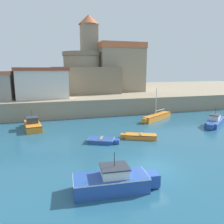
{
  "coord_description": "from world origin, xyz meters",
  "views": [
    {
      "loc": [
        -7.36,
        -14.2,
        7.48
      ],
      "look_at": [
        0.54,
        12.43,
        2.0
      ],
      "focal_mm": 35.0,
      "sensor_mm": 36.0,
      "label": 1
    }
  ],
  "objects_px": {
    "dinghy_blue_1": "(102,140)",
    "sailboat_orange_4": "(157,117)",
    "motorboat_blue_5": "(215,121)",
    "motorboat_blue_6": "(114,181)",
    "church": "(112,66)",
    "motorboat_orange_7": "(33,125)",
    "fortress": "(83,77)",
    "dinghy_orange_0": "(140,136)",
    "harbor_shed_mid_row": "(43,83)"
  },
  "relations": [
    {
      "from": "church",
      "to": "motorboat_blue_5",
      "type": "bearing_deg",
      "value": -74.63
    },
    {
      "from": "church",
      "to": "dinghy_orange_0",
      "type": "bearing_deg",
      "value": -100.41
    },
    {
      "from": "sailboat_orange_4",
      "to": "church",
      "type": "bearing_deg",
      "value": 92.74
    },
    {
      "from": "sailboat_orange_4",
      "to": "church",
      "type": "height_order",
      "value": "church"
    },
    {
      "from": "motorboat_blue_6",
      "to": "dinghy_orange_0",
      "type": "bearing_deg",
      "value": 57.76
    },
    {
      "from": "sailboat_orange_4",
      "to": "fortress",
      "type": "distance_m",
      "value": 20.12
    },
    {
      "from": "dinghy_orange_0",
      "to": "church",
      "type": "height_order",
      "value": "church"
    },
    {
      "from": "church",
      "to": "harbor_shed_mid_row",
      "type": "xyz_separation_m",
      "value": [
        -15.22,
        -10.31,
        -2.99
      ]
    },
    {
      "from": "motorboat_blue_5",
      "to": "sailboat_orange_4",
      "type": "bearing_deg",
      "value": 139.75
    },
    {
      "from": "motorboat_blue_5",
      "to": "harbor_shed_mid_row",
      "type": "bearing_deg",
      "value": 145.69
    },
    {
      "from": "dinghy_orange_0",
      "to": "fortress",
      "type": "bearing_deg",
      "value": 94.68
    },
    {
      "from": "dinghy_orange_0",
      "to": "fortress",
      "type": "height_order",
      "value": "fortress"
    },
    {
      "from": "motorboat_blue_5",
      "to": "fortress",
      "type": "xyz_separation_m",
      "value": [
        -14.22,
        22.66,
        5.32
      ]
    },
    {
      "from": "sailboat_orange_4",
      "to": "motorboat_orange_7",
      "type": "relative_size",
      "value": 1.17
    },
    {
      "from": "dinghy_blue_1",
      "to": "motorboat_blue_6",
      "type": "bearing_deg",
      "value": -99.54
    },
    {
      "from": "motorboat_blue_5",
      "to": "fortress",
      "type": "height_order",
      "value": "fortress"
    },
    {
      "from": "dinghy_blue_1",
      "to": "motorboat_blue_6",
      "type": "xyz_separation_m",
      "value": [
        -1.51,
        -9.0,
        0.37
      ]
    },
    {
      "from": "sailboat_orange_4",
      "to": "motorboat_blue_6",
      "type": "xyz_separation_m",
      "value": [
        -11.87,
        -16.78,
        0.17
      ]
    },
    {
      "from": "dinghy_blue_1",
      "to": "sailboat_orange_4",
      "type": "relative_size",
      "value": 0.54
    },
    {
      "from": "motorboat_blue_5",
      "to": "motorboat_orange_7",
      "type": "xyz_separation_m",
      "value": [
        -23.61,
        4.93,
        0.01
      ]
    },
    {
      "from": "motorboat_orange_7",
      "to": "church",
      "type": "bearing_deg",
      "value": 51.06
    },
    {
      "from": "sailboat_orange_4",
      "to": "harbor_shed_mid_row",
      "type": "distance_m",
      "value": 19.66
    },
    {
      "from": "motorboat_blue_6",
      "to": "fortress",
      "type": "relative_size",
      "value": 0.43
    },
    {
      "from": "dinghy_orange_0",
      "to": "harbor_shed_mid_row",
      "type": "relative_size",
      "value": 0.47
    },
    {
      "from": "dinghy_blue_1",
      "to": "motorboat_blue_5",
      "type": "distance_m",
      "value": 16.61
    },
    {
      "from": "dinghy_blue_1",
      "to": "motorboat_blue_5",
      "type": "bearing_deg",
      "value": 9.29
    },
    {
      "from": "motorboat_orange_7",
      "to": "fortress",
      "type": "relative_size",
      "value": 0.41
    },
    {
      "from": "motorboat_orange_7",
      "to": "harbor_shed_mid_row",
      "type": "distance_m",
      "value": 11.34
    },
    {
      "from": "church",
      "to": "fortress",
      "type": "height_order",
      "value": "church"
    },
    {
      "from": "sailboat_orange_4",
      "to": "dinghy_blue_1",
      "type": "bearing_deg",
      "value": -143.09
    },
    {
      "from": "sailboat_orange_4",
      "to": "harbor_shed_mid_row",
      "type": "height_order",
      "value": "harbor_shed_mid_row"
    },
    {
      "from": "sailboat_orange_4",
      "to": "harbor_shed_mid_row",
      "type": "xyz_separation_m",
      "value": [
        -16.19,
        10.06,
        4.8
      ]
    },
    {
      "from": "dinghy_blue_1",
      "to": "sailboat_orange_4",
      "type": "height_order",
      "value": "sailboat_orange_4"
    },
    {
      "from": "dinghy_blue_1",
      "to": "church",
      "type": "height_order",
      "value": "church"
    },
    {
      "from": "dinghy_orange_0",
      "to": "sailboat_orange_4",
      "type": "distance_m",
      "value": 9.81
    },
    {
      "from": "fortress",
      "to": "harbor_shed_mid_row",
      "type": "xyz_separation_m",
      "value": [
        -8.0,
        -7.5,
        -0.62
      ]
    },
    {
      "from": "church",
      "to": "dinghy_blue_1",
      "type": "bearing_deg",
      "value": -108.44
    },
    {
      "from": "dinghy_blue_1",
      "to": "motorboat_orange_7",
      "type": "height_order",
      "value": "motorboat_orange_7"
    },
    {
      "from": "motorboat_blue_6",
      "to": "church",
      "type": "distance_m",
      "value": 39.46
    },
    {
      "from": "sailboat_orange_4",
      "to": "fortress",
      "type": "height_order",
      "value": "fortress"
    },
    {
      "from": "dinghy_blue_1",
      "to": "motorboat_orange_7",
      "type": "relative_size",
      "value": 0.63
    },
    {
      "from": "dinghy_orange_0",
      "to": "motorboat_orange_7",
      "type": "height_order",
      "value": "motorboat_orange_7"
    },
    {
      "from": "motorboat_blue_5",
      "to": "church",
      "type": "height_order",
      "value": "church"
    },
    {
      "from": "church",
      "to": "fortress",
      "type": "relative_size",
      "value": 1.22
    },
    {
      "from": "motorboat_blue_6",
      "to": "fortress",
      "type": "bearing_deg",
      "value": 83.88
    },
    {
      "from": "dinghy_blue_1",
      "to": "motorboat_blue_5",
      "type": "height_order",
      "value": "motorboat_blue_5"
    },
    {
      "from": "dinghy_orange_0",
      "to": "dinghy_blue_1",
      "type": "relative_size",
      "value": 1.17
    },
    {
      "from": "harbor_shed_mid_row",
      "to": "motorboat_blue_6",
      "type": "bearing_deg",
      "value": -80.86
    },
    {
      "from": "dinghy_orange_0",
      "to": "church",
      "type": "relative_size",
      "value": 0.25
    },
    {
      "from": "dinghy_blue_1",
      "to": "church",
      "type": "bearing_deg",
      "value": 71.56
    }
  ]
}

